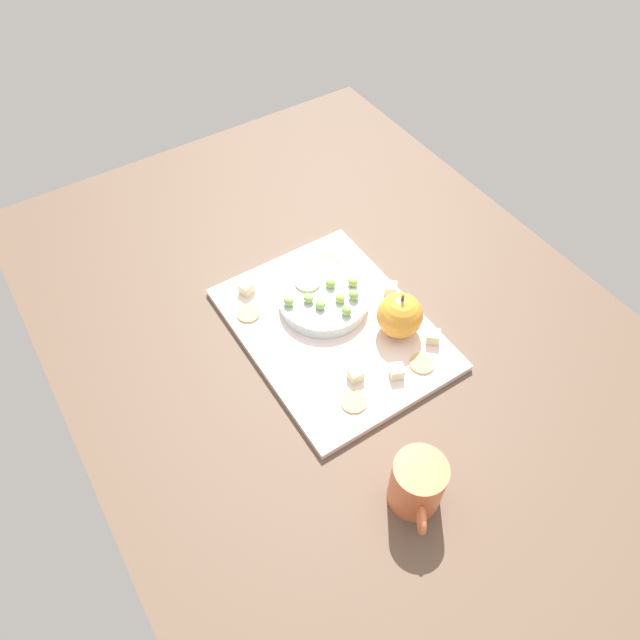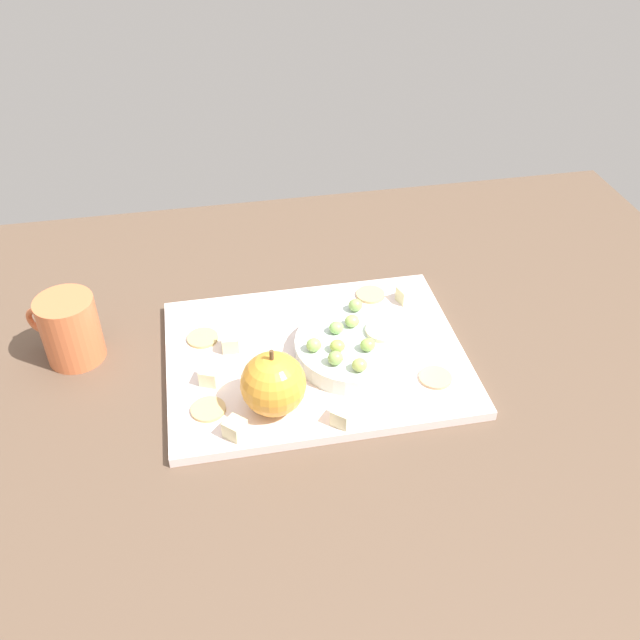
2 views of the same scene
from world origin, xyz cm
name	(u,v)px [view 1 (image 1 of 2)]	position (x,y,z in cm)	size (l,w,h in cm)	color
table	(347,343)	(0.00, 0.00, 2.12)	(132.21, 92.01, 4.23)	brown
platter	(333,328)	(-2.36, -1.41, 4.88)	(38.56, 29.39, 1.29)	silver
serving_dish	(322,300)	(-7.38, -0.44, 6.75)	(15.74, 15.74, 2.45)	silver
apple_whole	(400,315)	(4.27, 7.44, 9.41)	(7.76, 7.76, 7.76)	gold
apple_stem	(403,298)	(4.27, 7.44, 13.89)	(0.50, 0.50, 1.20)	brown
cheese_cube_0	(397,372)	(11.53, 1.59, 6.61)	(2.16, 2.16, 2.16)	beige
cheese_cube_1	(433,337)	(9.28, 10.94, 6.61)	(2.16, 2.16, 2.16)	beige
cheese_cube_2	(390,289)	(-3.14, 11.41, 6.61)	(2.16, 2.16, 2.16)	beige
cheese_cube_3	(356,374)	(8.43, -4.24, 6.61)	(2.16, 2.16, 2.16)	beige
cheese_cube_4	(246,288)	(-17.18, -10.15, 6.61)	(2.16, 2.16, 2.16)	beige
cracker_0	(422,363)	(12.10, 6.45, 5.72)	(4.16, 4.16, 0.40)	tan
cracker_1	(326,259)	(-16.22, 6.31, 5.72)	(4.16, 4.16, 0.40)	tan
cracker_2	(248,313)	(-12.56, -12.33, 5.72)	(4.16, 4.16, 0.40)	tan
cracker_3	(354,402)	(11.98, -7.02, 5.72)	(4.16, 4.16, 0.40)	tan
grape_0	(353,282)	(-6.53, 5.52, 8.81)	(1.94, 1.74, 1.66)	#9FB559
grape_1	(308,298)	(-7.56, -3.04, 8.80)	(1.94, 1.74, 1.63)	#9FBB5F
grape_2	(354,295)	(-3.89, 3.84, 8.90)	(1.94, 1.74, 1.84)	#8BB45D
grape_3	(320,305)	(-5.27, -2.11, 8.77)	(1.94, 1.74, 1.59)	#88BE5F
grape_4	(340,298)	(-4.63, 1.51, 8.79)	(1.94, 1.74, 1.62)	#A0B851
grape_5	(330,283)	(-8.40, 2.04, 8.81)	(1.94, 1.74, 1.65)	#8EB452
grape_6	(346,310)	(-1.75, 0.86, 8.87)	(1.94, 1.74, 1.79)	#92C15F
grape_7	(289,301)	(-8.79, -6.25, 8.84)	(1.94, 1.74, 1.73)	#8DB15C
apple_slice_0	(308,282)	(-11.22, -0.91, 8.28)	(4.57, 4.57, 0.60)	beige
cup	(417,484)	(28.63, -8.29, 8.83)	(9.83, 7.75, 9.19)	#D86D40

